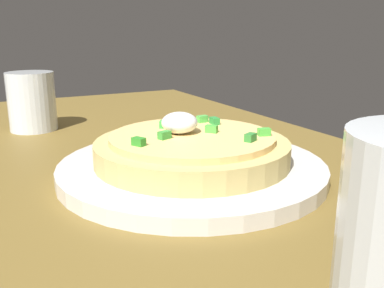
{
  "coord_description": "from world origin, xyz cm",
  "views": [
    {
      "loc": [
        -45.69,
        12.58,
        18.87
      ],
      "look_at": [
        -6.09,
        -8.05,
        6.71
      ],
      "focal_mm": 40.19,
      "sensor_mm": 36.0,
      "label": 1
    }
  ],
  "objects": [
    {
      "name": "cup_far",
      "position": [
        24.71,
        4.13,
        7.21
      ],
      "size": [
        7.21,
        7.21,
        9.08
      ],
      "color": "silver",
      "rests_on": "dining_table"
    },
    {
      "name": "pizza",
      "position": [
        -6.05,
        -8.03,
        6.24
      ],
      "size": [
        21.01,
        21.01,
        5.37
      ],
      "color": "tan",
      "rests_on": "plate"
    },
    {
      "name": "dining_table",
      "position": [
        0.0,
        0.0,
        1.58
      ],
      "size": [
        111.52,
        69.62,
        3.15
      ],
      "primitive_type": "cube",
      "color": "brown",
      "rests_on": "ground"
    },
    {
      "name": "plate",
      "position": [
        -6.09,
        -8.05,
        3.93
      ],
      "size": [
        28.89,
        28.89,
        1.55
      ],
      "primitive_type": "cylinder",
      "color": "silver",
      "rests_on": "dining_table"
    }
  ]
}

